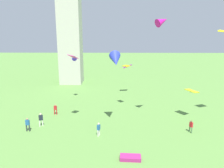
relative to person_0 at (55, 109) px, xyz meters
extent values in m
cylinder|color=red|center=(-0.17, 0.02, -0.51)|extent=(0.14, 0.14, 0.75)
cylinder|color=red|center=(0.17, -0.02, -0.51)|extent=(0.14, 0.14, 0.75)
cube|color=red|center=(0.00, 0.00, 0.16)|extent=(0.43, 0.27, 0.59)
sphere|color=#A37556|center=(0.00, 0.00, 0.57)|extent=(0.22, 0.22, 0.22)
cylinder|color=silver|center=(-0.90, -4.28, -0.46)|extent=(0.16, 0.16, 0.85)
cylinder|color=silver|center=(-0.60, -4.03, -0.46)|extent=(0.16, 0.16, 0.85)
cube|color=#1E2333|center=(-0.75, -4.15, 0.30)|extent=(0.53, 0.50, 0.67)
sphere|color=beige|center=(-0.75, -4.15, 0.77)|extent=(0.25, 0.25, 0.25)
cylinder|color=#2D3338|center=(-1.70, -5.69, -0.47)|extent=(0.16, 0.16, 0.83)
cylinder|color=#2D3338|center=(-2.07, -5.64, -0.47)|extent=(0.16, 0.16, 0.83)
cube|color=#235693|center=(-1.89, -5.66, 0.27)|extent=(0.48, 0.31, 0.66)
sphere|color=#A37556|center=(-1.89, -5.66, 0.72)|extent=(0.24, 0.24, 0.24)
cylinder|color=#51754C|center=(18.10, -5.89, -0.51)|extent=(0.14, 0.14, 0.75)
cylinder|color=#51754C|center=(17.96, -5.58, -0.51)|extent=(0.14, 0.14, 0.75)
cube|color=red|center=(18.03, -5.73, 0.16)|extent=(0.38, 0.47, 0.59)
sphere|color=brown|center=(18.03, -5.73, 0.57)|extent=(0.22, 0.22, 0.22)
cylinder|color=silver|center=(6.85, -6.93, -0.49)|extent=(0.15, 0.15, 0.79)
cylinder|color=silver|center=(6.99, -6.60, -0.49)|extent=(0.15, 0.15, 0.79)
cube|color=#235693|center=(6.92, -6.76, 0.21)|extent=(0.39, 0.49, 0.62)
sphere|color=beige|center=(6.92, -6.76, 0.64)|extent=(0.23, 0.23, 0.23)
cone|color=#2B39C7|center=(8.87, -4.72, 7.82)|extent=(1.65, 2.53, 2.16)
cube|color=#CAA00C|center=(10.52, 2.77, 6.01)|extent=(1.36, 1.47, 0.17)
cone|color=#4928E6|center=(1.96, 6.13, 6.93)|extent=(1.09, 1.58, 1.33)
cone|color=#D91495|center=(14.44, -3.14, 12.31)|extent=(2.02, 1.71, 1.50)
cube|color=purple|center=(11.18, 11.09, 4.66)|extent=(1.87, 1.35, 1.00)
cube|color=yellow|center=(25.94, 6.14, 11.22)|extent=(1.23, 1.17, 0.40)
cube|color=#CE2F92|center=(3.67, -3.80, 8.12)|extent=(1.23, 1.45, 0.62)
cube|color=#C0CC19|center=(19.41, -1.18, 3.16)|extent=(1.94, 2.06, 0.40)
cube|color=#9F246E|center=(10.34, -11.63, -0.69)|extent=(2.06, 1.10, 0.38)
camera|label=1|loc=(8.87, -30.39, 11.02)|focal=35.04mm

